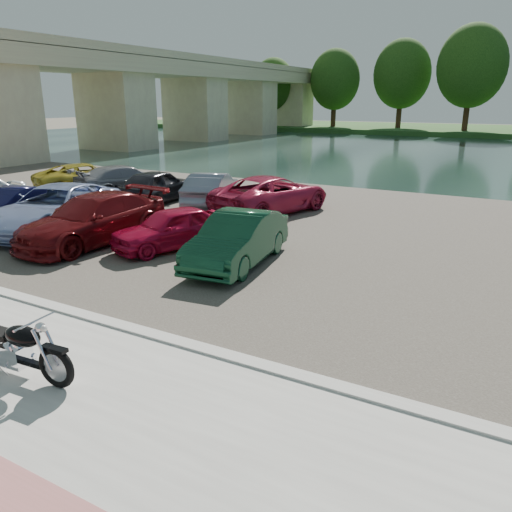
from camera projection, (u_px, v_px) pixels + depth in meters
The scene contains 18 objects.
ground at pixel (79, 396), 7.57m from camera, with size 200.00×200.00×0.00m, color #595447.
promenade at pixel (20, 430), 6.72m from camera, with size 60.00×6.00×0.10m, color #A3A199.
kerb at pixel (163, 339), 9.22m from camera, with size 60.00×0.30×0.14m, color #A3A199.
parking_lot at pixel (335, 233), 16.73m from camera, with size 60.00×18.00×0.04m, color #413B34.
river at pixel (460, 155), 40.89m from camera, with size 120.00×40.00×0.00m, color #1A302C.
far_bank at pixel (495, 131), 67.47m from camera, with size 120.00×24.00×0.60m, color #21491A.
bridge at pixel (189, 88), 53.12m from camera, with size 7.00×56.00×8.55m.
motorcycle at pixel (7, 346), 7.92m from camera, with size 2.33×0.75×1.05m.
car_1 at pixel (10, 205), 18.03m from camera, with size 1.30×3.72×1.23m, color #121238.
car_2 at pixel (57, 208), 16.77m from camera, with size 2.54×5.51×1.53m, color #8596C2.
car_3 at pixel (93, 219), 15.35m from camera, with size 2.08×5.12×1.49m, color #580C0F.
car_4 at pixel (171, 228), 14.82m from camera, with size 1.46×3.62×1.23m, color #AB0B2F.
car_5 at pixel (238, 239), 13.36m from camera, with size 1.46×4.19×1.38m, color #113F26.
car_6 at pixel (87, 177), 24.16m from camera, with size 2.24×4.86×1.35m, color gold.
car_7 at pixel (125, 180), 23.19m from camera, with size 1.93×4.74×1.38m, color gray.
car_8 at pixel (157, 186), 21.53m from camera, with size 1.69×4.19×1.43m, color black.
car_9 at pixel (212, 189), 20.82m from camera, with size 1.47×4.21×1.39m, color slate.
car_10 at pixel (271, 194), 19.57m from camera, with size 2.41×5.22×1.45m, color #A41B3B.
Camera 1 is at (5.57, -4.44, 4.30)m, focal length 35.00 mm.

